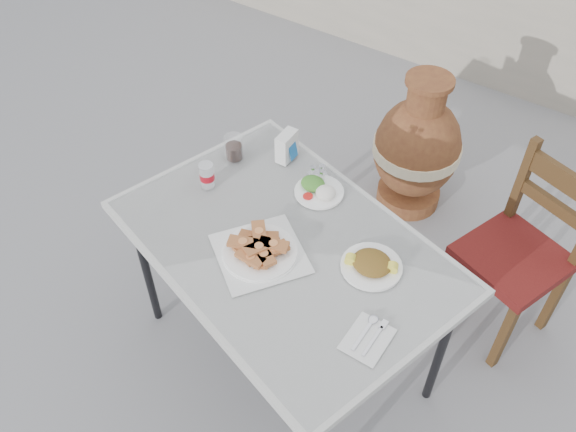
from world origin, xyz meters
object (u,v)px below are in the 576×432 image
Objects in this scene: cola_glass at (234,149)px; salad_rice_plate at (319,189)px; pide_plate at (260,249)px; napkin_holder at (287,146)px; cafe_table at (285,252)px; salad_chopped_plate at (372,264)px; chair at (520,251)px; soda_can at (207,175)px; terracotta_urn at (417,149)px; condiment_caddy at (319,175)px.

salad_rice_plate is at bearing 2.81° from cola_glass.
pide_plate is at bearing -90.46° from salad_rice_plate.
napkin_holder is (-0.21, 0.10, 0.04)m from salad_rice_plate.
cafe_table is at bearing 65.23° from pide_plate.
chair is at bearing 59.77° from salad_chopped_plate.
soda_can reaches higher than salad_rice_plate.
soda_can is 0.34m from napkin_holder.
salad_rice_plate is 0.39m from cola_glass.
cola_glass is (-0.73, 0.19, 0.03)m from salad_chopped_plate.
terracotta_urn is at bearing 87.27° from salad_rice_plate.
salad_rice_plate is 1.81× the size of cola_glass.
napkin_holder is (-0.21, 0.47, 0.03)m from pide_plate.
cola_glass is 0.96× the size of condiment_caddy.
soda_can is 1.23m from terracotta_urn.
pide_plate is 1.31m from terracotta_urn.
salad_chopped_plate is 0.63m from napkin_holder.
cola_glass is (-0.39, -0.02, 0.03)m from salad_rice_plate.
napkin_holder is at bearing 155.24° from salad_rice_plate.
cola_glass is at bearing 94.99° from soda_can.
terracotta_urn is (0.08, 0.81, -0.39)m from condiment_caddy.
salad_chopped_plate is at bearing -31.34° from salad_rice_plate.
terracotta_urn is at bearing 69.09° from soda_can.
chair is 1.12× the size of terracotta_urn.
salad_rice_plate is at bearing 28.74° from soda_can.
pide_plate is at bearing -42.40° from cola_glass.
pide_plate is 0.38m from salad_chopped_plate.
cola_glass is at bearing 137.60° from pide_plate.
cola_glass reaches higher than terracotta_urn.
soda_can is 0.85× the size of napkin_holder.
napkin_holder is at bearing 33.96° from cola_glass.
cola_glass is 1.23m from chair.
pide_plate reaches higher than salad_chopped_plate.
salad_rice_plate is 0.42m from soda_can.
salad_rice_plate is (0.00, 0.37, -0.01)m from pide_plate.
soda_can reaches higher than condiment_caddy.
salad_chopped_plate is at bearing -14.54° from cola_glass.
cola_glass is (-0.43, 0.26, 0.10)m from cafe_table.
napkin_holder is (-0.25, 0.38, 0.11)m from cafe_table.
chair is at bearing 48.08° from pide_plate.
salad_chopped_plate is 0.71m from soda_can.
salad_rice_plate is 0.22× the size of chair.
terracotta_urn is (0.41, 1.08, -0.42)m from soda_can.
salad_chopped_plate is 0.27× the size of terracotta_urn.
condiment_caddy is at bearing -134.61° from chair.
chair is (1.08, 0.63, -0.33)m from soda_can.
soda_can is at bearing 169.36° from cafe_table.
salad_rice_plate is 0.08m from condiment_caddy.
salad_rice_plate reaches higher than salad_chopped_plate.
cola_glass reaches higher than cafe_table.
chair is (1.10, 0.44, -0.33)m from cola_glass.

